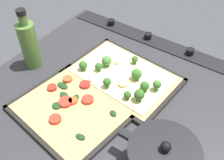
# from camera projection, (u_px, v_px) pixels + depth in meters

# --- Properties ---
(ground_plane) EXTENTS (0.86, 0.71, 0.03)m
(ground_plane) POSITION_uv_depth(u_px,v_px,m) (121.00, 103.00, 0.84)
(ground_plane) COLOR #28282B
(stove_control_panel) EXTENTS (0.82, 0.07, 0.03)m
(stove_control_panel) POSITION_uv_depth(u_px,v_px,m) (168.00, 46.00, 1.01)
(stove_control_panel) COLOR black
(stove_control_panel) RESTS_ON ground_plane
(baking_tray_front) EXTENTS (0.37, 0.28, 0.01)m
(baking_tray_front) POSITION_uv_depth(u_px,v_px,m) (122.00, 77.00, 0.89)
(baking_tray_front) COLOR black
(baking_tray_front) RESTS_ON ground_plane
(broccoli_pizza) EXTENTS (0.34, 0.25, 0.05)m
(broccoli_pizza) POSITION_uv_depth(u_px,v_px,m) (123.00, 76.00, 0.88)
(broccoli_pizza) COLOR tan
(broccoli_pizza) RESTS_ON baking_tray_front
(baking_tray_back) EXTENTS (0.34, 0.30, 0.01)m
(baking_tray_back) POSITION_uv_depth(u_px,v_px,m) (71.00, 111.00, 0.79)
(baking_tray_back) COLOR black
(baking_tray_back) RESTS_ON ground_plane
(veggie_pizza_back) EXTENTS (0.32, 0.27, 0.02)m
(veggie_pizza_back) POSITION_uv_depth(u_px,v_px,m) (71.00, 108.00, 0.79)
(veggie_pizza_back) COLOR tan
(veggie_pizza_back) RESTS_ON baking_tray_back
(oil_bottle) EXTENTS (0.06, 0.06, 0.21)m
(oil_bottle) POSITION_uv_depth(u_px,v_px,m) (29.00, 44.00, 0.88)
(oil_bottle) COLOR #476B2D
(oil_bottle) RESTS_ON ground_plane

